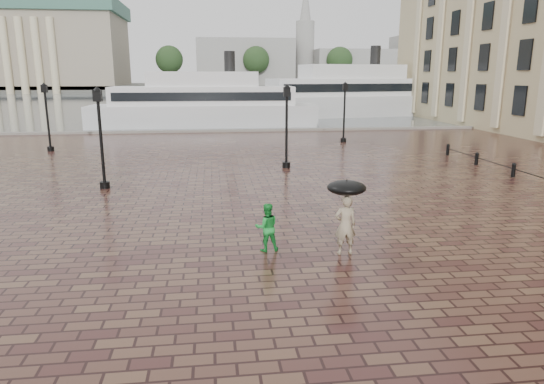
{
  "coord_description": "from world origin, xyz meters",
  "views": [
    {
      "loc": [
        -1.09,
        -12.33,
        5.03
      ],
      "look_at": [
        0.77,
        2.56,
        1.4
      ],
      "focal_mm": 32.0,
      "sensor_mm": 36.0,
      "label": 1
    }
  ],
  "objects_px": {
    "child_pedestrian": "(267,227)",
    "ferry_near": "(204,104)",
    "adult_pedestrian": "(345,225)",
    "ferry_far": "(351,95)",
    "street_lamps": "(204,121)"
  },
  "relations": [
    {
      "from": "adult_pedestrian",
      "to": "ferry_near",
      "type": "bearing_deg",
      "value": -82.97
    },
    {
      "from": "street_lamps",
      "to": "ferry_near",
      "type": "distance_m",
      "value": 19.74
    },
    {
      "from": "child_pedestrian",
      "to": "ferry_near",
      "type": "distance_m",
      "value": 36.28
    },
    {
      "from": "child_pedestrian",
      "to": "ferry_far",
      "type": "xyz_separation_m",
      "value": [
        16.01,
        46.71,
        1.86
      ]
    },
    {
      "from": "ferry_far",
      "to": "street_lamps",
      "type": "bearing_deg",
      "value": -131.43
    },
    {
      "from": "street_lamps",
      "to": "ferry_near",
      "type": "relative_size",
      "value": 0.96
    },
    {
      "from": "child_pedestrian",
      "to": "ferry_far",
      "type": "distance_m",
      "value": 49.41
    },
    {
      "from": "adult_pedestrian",
      "to": "ferry_far",
      "type": "distance_m",
      "value": 49.26
    },
    {
      "from": "ferry_near",
      "to": "ferry_far",
      "type": "distance_m",
      "value": 21.05
    },
    {
      "from": "street_lamps",
      "to": "ferry_far",
      "type": "height_order",
      "value": "ferry_far"
    },
    {
      "from": "adult_pedestrian",
      "to": "ferry_far",
      "type": "bearing_deg",
      "value": -106.11
    },
    {
      "from": "adult_pedestrian",
      "to": "child_pedestrian",
      "type": "bearing_deg",
      "value": -13.65
    },
    {
      "from": "adult_pedestrian",
      "to": "child_pedestrian",
      "type": "relative_size",
      "value": 1.21
    },
    {
      "from": "ferry_near",
      "to": "child_pedestrian",
      "type": "bearing_deg",
      "value": -85.73
    },
    {
      "from": "child_pedestrian",
      "to": "ferry_near",
      "type": "relative_size",
      "value": 0.06
    }
  ]
}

